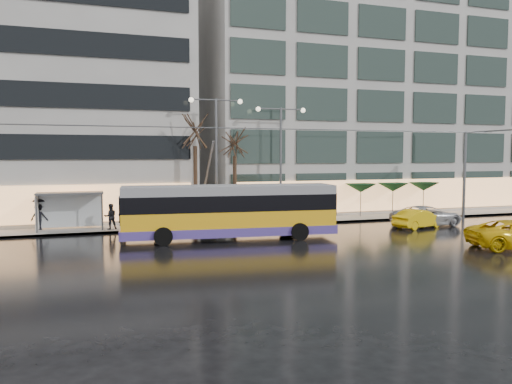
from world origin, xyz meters
name	(u,v)px	position (x,y,z in m)	size (l,w,h in m)	color
ground	(228,255)	(0.00, 0.00, 0.00)	(140.00, 140.00, 0.00)	black
sidewalk	(207,219)	(2.00, 14.00, 0.07)	(80.00, 10.00, 0.15)	gray
kerb	(223,227)	(2.00, 9.05, 0.07)	(80.00, 0.10, 0.15)	slate
building_right	(366,77)	(19.00, 19.00, 12.65)	(32.00, 14.00, 25.00)	#9D9A96
trolleybus	(230,213)	(1.28, 4.49, 1.61)	(13.00, 5.51, 5.94)	yellow
catenary	(212,168)	(1.00, 7.94, 4.25)	(42.24, 5.12, 7.00)	#595B60
bus_shelter	(64,203)	(-8.38, 10.69, 1.96)	(4.20, 1.60, 2.51)	#595B60
street_lamp_near	(216,143)	(2.00, 10.80, 5.99)	(3.96, 0.36, 9.03)	#595B60
street_lamp_far	(281,147)	(7.00, 10.80, 5.71)	(3.96, 0.36, 8.53)	#595B60
tree_a	(195,127)	(0.50, 11.00, 7.09)	(3.20, 3.20, 8.40)	black
tree_b	(235,137)	(3.50, 11.20, 6.40)	(3.20, 3.20, 7.70)	black
parasol_a	(361,188)	(14.00, 11.00, 2.45)	(2.50, 2.50, 2.65)	#595B60
parasol_b	(393,187)	(17.00, 11.00, 2.45)	(2.50, 2.50, 2.65)	#595B60
parasol_c	(424,187)	(20.00, 11.00, 2.45)	(2.50, 2.50, 2.65)	#595B60
taxi_b	(419,219)	(15.07, 4.88, 0.66)	(1.40, 4.01, 1.32)	yellow
sedan_silver	(427,216)	(16.32, 5.61, 0.73)	(2.42, 5.25, 1.46)	#B3B2B7
pedestrian_a	(122,208)	(-4.75, 9.40, 1.62)	(1.25, 1.26, 2.19)	black
pedestrian_b	(110,217)	(-5.48, 9.97, 1.01)	(0.92, 0.76, 1.71)	black
pedestrian_c	(39,213)	(-9.99, 11.27, 1.26)	(1.25, 1.00, 2.11)	black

